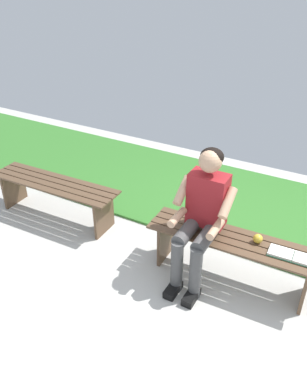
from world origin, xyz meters
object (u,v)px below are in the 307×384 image
(bench_near, at_px, (232,249))
(bench_far, at_px, (55,191))
(person_seated, at_px, (202,214))
(book_open, at_px, (293,256))
(apple, at_px, (258,239))

(bench_near, distance_m, bench_far, 2.12)
(bench_far, distance_m, person_seated, 1.87)
(bench_far, height_order, book_open, book_open)
(person_seated, bearing_deg, book_open, -172.71)
(bench_near, distance_m, person_seated, 0.46)
(bench_near, height_order, apple, apple)
(apple, bearing_deg, bench_far, 1.26)
(bench_near, xyz_separation_m, book_open, (-0.52, -0.00, 0.12))
(bench_far, relative_size, person_seated, 1.24)
(bench_far, relative_size, book_open, 3.76)
(apple, bearing_deg, person_seated, 17.52)
(person_seated, bearing_deg, bench_far, -3.16)
(book_open, bearing_deg, bench_far, -1.93)
(bench_near, relative_size, bench_far, 1.01)
(person_seated, distance_m, book_open, 0.84)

